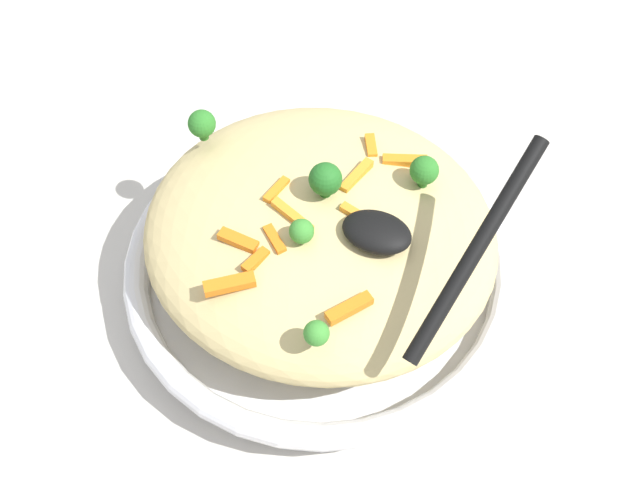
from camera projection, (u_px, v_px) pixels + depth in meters
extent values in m
plane|color=beige|center=(320.00, 287.00, 0.77)|extent=(2.40, 2.40, 0.00)
cylinder|color=silver|center=(320.00, 279.00, 0.76)|extent=(0.32, 0.32, 0.03)
torus|color=silver|center=(320.00, 264.00, 0.74)|extent=(0.35, 0.35, 0.02)
torus|color=black|center=(320.00, 261.00, 0.73)|extent=(0.34, 0.34, 0.00)
ellipsoid|color=#D1BA7A|center=(320.00, 233.00, 0.70)|extent=(0.30, 0.28, 0.08)
cube|color=orange|center=(238.00, 240.00, 0.65)|extent=(0.03, 0.01, 0.01)
cube|color=orange|center=(356.00, 176.00, 0.69)|extent=(0.02, 0.04, 0.01)
cube|color=orange|center=(292.00, 216.00, 0.66)|extent=(0.04, 0.02, 0.01)
cube|color=orange|center=(275.00, 239.00, 0.65)|extent=(0.03, 0.02, 0.01)
cube|color=orange|center=(349.00, 308.00, 0.62)|extent=(0.03, 0.04, 0.01)
cube|color=orange|center=(275.00, 193.00, 0.68)|extent=(0.01, 0.03, 0.01)
cube|color=orange|center=(229.00, 284.00, 0.63)|extent=(0.04, 0.03, 0.01)
cube|color=orange|center=(371.00, 146.00, 0.71)|extent=(0.02, 0.03, 0.01)
cube|color=orange|center=(405.00, 161.00, 0.70)|extent=(0.04, 0.02, 0.01)
cube|color=orange|center=(356.00, 211.00, 0.66)|extent=(0.03, 0.01, 0.01)
cube|color=orange|center=(256.00, 260.00, 0.64)|extent=(0.02, 0.03, 0.01)
cylinder|color=#205B1C|center=(329.00, 192.00, 0.67)|extent=(0.01, 0.01, 0.01)
sphere|color=#236B23|center=(330.00, 180.00, 0.66)|extent=(0.03, 0.03, 0.03)
cylinder|color=#296820|center=(204.00, 134.00, 0.72)|extent=(0.01, 0.01, 0.01)
sphere|color=#2D7A28|center=(202.00, 124.00, 0.71)|extent=(0.02, 0.02, 0.02)
cylinder|color=#377928|center=(306.00, 240.00, 0.65)|extent=(0.01, 0.01, 0.01)
sphere|color=#3D8E33|center=(306.00, 232.00, 0.64)|extent=(0.02, 0.02, 0.02)
cylinder|color=#377928|center=(317.00, 340.00, 0.60)|extent=(0.01, 0.01, 0.01)
sphere|color=#3D8E33|center=(316.00, 333.00, 0.59)|extent=(0.02, 0.02, 0.02)
cylinder|color=#296820|center=(423.00, 181.00, 0.69)|extent=(0.01, 0.01, 0.01)
sphere|color=#2D7A28|center=(424.00, 170.00, 0.68)|extent=(0.02, 0.02, 0.02)
ellipsoid|color=black|center=(377.00, 232.00, 0.64)|extent=(0.06, 0.04, 0.02)
cylinder|color=black|center=(476.00, 250.00, 0.58)|extent=(0.05, 0.17, 0.10)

